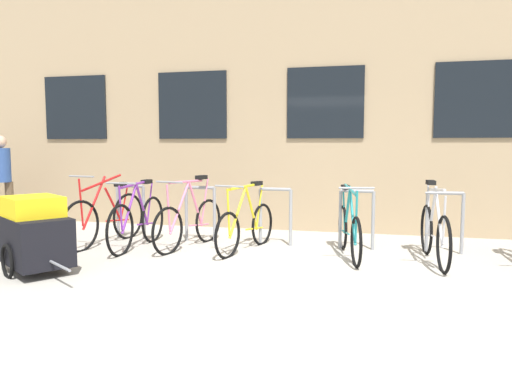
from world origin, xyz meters
The scene contains 11 objects.
ground_plane centered at (0.00, 0.00, 0.00)m, with size 42.00×42.00×0.00m, color #B2ADA0.
storefront_building centered at (0.00, 6.75, 2.70)m, with size 28.00×7.14×5.39m.
bike_rack centered at (0.01, 1.90, 0.51)m, with size 6.52×0.05×0.87m.
bicycle_silver centered at (1.62, 1.34, 0.39)m, with size 0.44×1.74×1.06m.
bicycle_teal centered at (0.53, 1.38, 0.37)m, with size 0.53×1.70×1.01m.
bicycle_red centered at (-3.10, 1.33, 0.40)m, with size 0.46×1.82×1.10m.
bicycle_pink centered at (-1.79, 1.42, 0.38)m, with size 0.54×1.67×1.07m.
bicycle_purple centered at (-2.51, 1.20, 0.39)m, with size 0.44×1.73×1.02m.
bicycle_yellow centered at (-0.92, 1.42, 0.36)m, with size 0.55×1.63×0.99m.
bike_trailer centered at (-3.03, -0.34, 0.47)m, with size 1.38×1.07×0.92m.
person_by_bench centered at (-5.53, 2.00, 0.96)m, with size 0.32×0.32×1.67m.
Camera 1 is at (0.88, -5.26, 1.51)m, focal length 34.35 mm.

